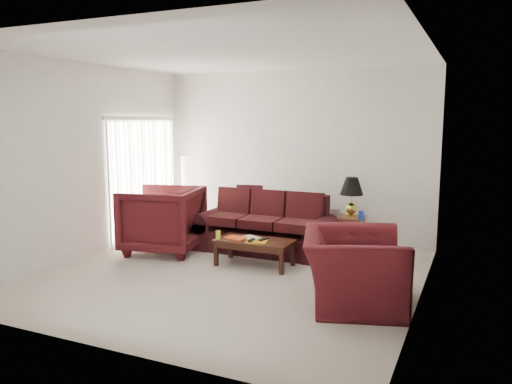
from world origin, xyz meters
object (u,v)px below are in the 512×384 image
at_px(end_table, 348,233).
at_px(armchair_left, 162,220).
at_px(sofa, 264,224).
at_px(armchair_right, 353,269).
at_px(floor_lamp, 187,194).
at_px(coffee_table, 255,253).

distance_m(end_table, armchair_left, 3.04).
distance_m(sofa, armchair_right, 2.54).
height_order(floor_lamp, armchair_right, floor_lamp).
relative_size(floor_lamp, armchair_right, 1.13).
height_order(end_table, armchair_left, armchair_left).
bearing_deg(armchair_right, floor_lamp, 40.17).
distance_m(sofa, armchair_left, 1.64).
xyz_separation_m(end_table, coffee_table, (-1.02, -1.47, -0.08)).
xyz_separation_m(sofa, coffee_table, (0.20, -0.79, -0.27)).
bearing_deg(armchair_right, end_table, -1.58).
bearing_deg(armchair_right, coffee_table, 44.37).
xyz_separation_m(armchair_left, armchair_right, (3.36, -1.02, -0.11)).
distance_m(armchair_left, armchair_right, 3.52).
height_order(sofa, end_table, sofa).
bearing_deg(sofa, floor_lamp, 153.12).
relative_size(armchair_left, armchair_right, 0.90).
bearing_deg(sofa, coffee_table, -81.60).
xyz_separation_m(sofa, floor_lamp, (-1.91, 0.74, 0.27)).
distance_m(floor_lamp, armchair_right, 4.52).
xyz_separation_m(sofa, armchair_right, (1.87, -1.71, -0.04)).
distance_m(sofa, floor_lamp, 2.06).
height_order(sofa, armchair_left, armchair_left).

